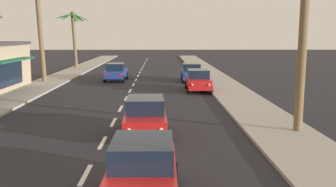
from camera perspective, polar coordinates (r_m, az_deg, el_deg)
name	(u,v)px	position (r m, az deg, el deg)	size (l,w,h in m)	color
sidewalk_right	(240,99)	(28.06, 10.05, -0.73)	(3.20, 110.00, 0.14)	#9E998E
sidewalk_left	(9,99)	(29.36, -21.37, -0.78)	(3.20, 110.00, 0.14)	#9E998E
lane_markings	(131,101)	(27.38, -5.18, -1.00)	(4.28, 87.27, 0.01)	silver
sedan_lead_at_stop_bar	(142,171)	(10.90, -3.60, -10.79)	(1.98, 4.46, 1.68)	red
sedan_third_in_queue	(145,116)	(17.83, -3.19, -3.23)	(2.04, 4.49, 1.68)	red
sedan_oncoming_far	(116,72)	(39.25, -7.29, 3.03)	(2.03, 4.48, 1.68)	navy
sedan_parked_nearest_kerb	(198,80)	(31.89, 4.24, 1.87)	(1.99, 4.47, 1.68)	red
sedan_parked_mid_kerb	(192,72)	(38.47, 3.32, 2.98)	(2.05, 4.49, 1.68)	navy
palm_left_third	(39,14)	(39.00, -17.66, 10.50)	(4.62, 4.04, 9.40)	brown
palm_left_farthest	(73,29)	(53.30, -13.11, 8.73)	(4.04, 3.89, 7.23)	brown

